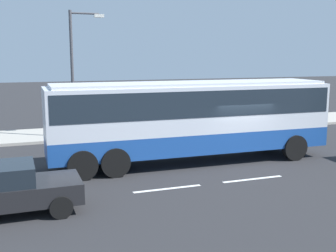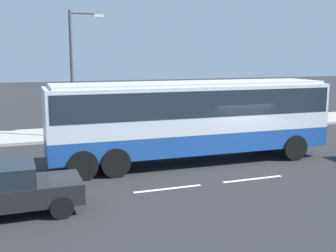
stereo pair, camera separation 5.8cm
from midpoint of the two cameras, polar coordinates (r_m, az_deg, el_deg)
name	(u,v)px [view 2 (the right image)]	position (r m, az deg, el deg)	size (l,w,h in m)	color
ground_plane	(235,161)	(18.16, 9.08, -4.72)	(120.00, 120.00, 0.00)	#28282B
sidewalk_curb	(168,128)	(25.66, -0.07, -0.25)	(80.00, 4.00, 0.15)	#A8A399
lane_centreline	(236,181)	(15.33, 9.12, -7.39)	(32.46, 0.16, 0.01)	white
coach_bus	(192,113)	(17.42, 3.13, 1.80)	(11.84, 2.80, 3.37)	#1E4C9E
pedestrian_near_curb	(157,111)	(25.17, -1.53, 2.11)	(0.32, 0.32, 1.78)	#38334C
street_lamp	(75,65)	(22.56, -12.56, 8.11)	(1.81, 0.24, 6.59)	#47474C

